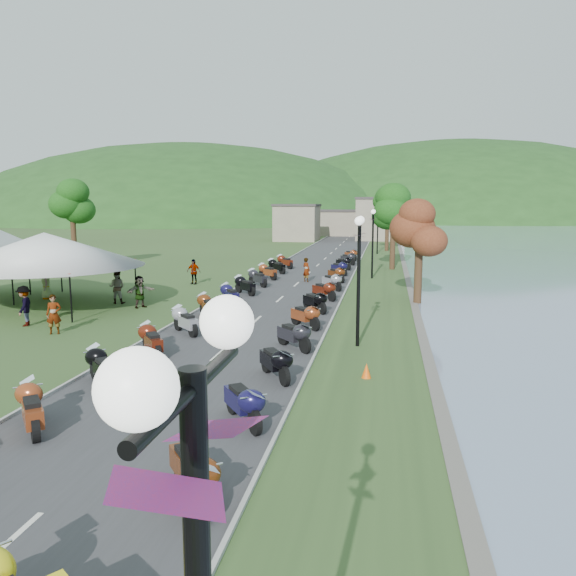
{
  "coord_description": "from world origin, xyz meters",
  "views": [
    {
      "loc": [
        6.04,
        -3.48,
        5.59
      ],
      "look_at": [
        1.18,
        24.03,
        1.3
      ],
      "focal_mm": 35.0,
      "sensor_mm": 36.0,
      "label": 1
    }
  ],
  "objects_px": {
    "vendor_tent_main": "(46,270)",
    "pedestrian_a": "(55,334)",
    "pedestrian_b": "(118,303)",
    "pedestrian_c": "(26,326)"
  },
  "relations": [
    {
      "from": "pedestrian_b",
      "to": "pedestrian_c",
      "type": "height_order",
      "value": "pedestrian_c"
    },
    {
      "from": "pedestrian_a",
      "to": "pedestrian_b",
      "type": "xyz_separation_m",
      "value": [
        -0.79,
        7.28,
        0.0
      ]
    },
    {
      "from": "vendor_tent_main",
      "to": "pedestrian_b",
      "type": "distance_m",
      "value": 4.09
    },
    {
      "from": "vendor_tent_main",
      "to": "pedestrian_b",
      "type": "relative_size",
      "value": 3.74
    },
    {
      "from": "pedestrian_b",
      "to": "vendor_tent_main",
      "type": "bearing_deg",
      "value": 20.61
    },
    {
      "from": "pedestrian_a",
      "to": "pedestrian_c",
      "type": "bearing_deg",
      "value": 128.96
    },
    {
      "from": "pedestrian_a",
      "to": "pedestrian_b",
      "type": "bearing_deg",
      "value": 73.51
    },
    {
      "from": "vendor_tent_main",
      "to": "pedestrian_a",
      "type": "relative_size",
      "value": 4.03
    },
    {
      "from": "pedestrian_a",
      "to": "vendor_tent_main",
      "type": "bearing_deg",
      "value": 102.3
    },
    {
      "from": "pedestrian_b",
      "to": "pedestrian_c",
      "type": "relative_size",
      "value": 0.99
    }
  ]
}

